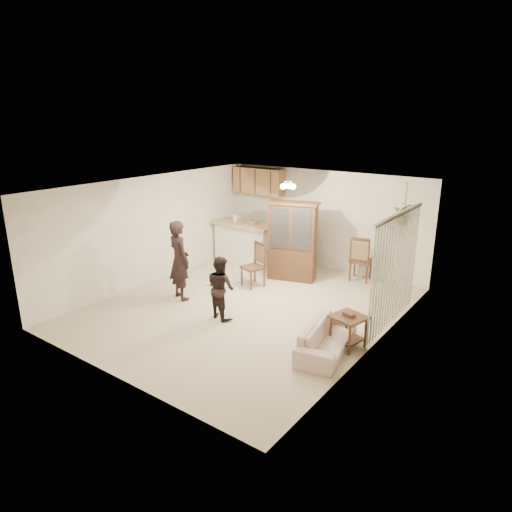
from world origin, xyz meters
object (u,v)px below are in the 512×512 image
Objects in this scene: side_table at (348,331)px; china_hutch at (292,242)px; child at (221,285)px; chair_hutch_left at (292,254)px; chair_bar at (253,274)px; chair_hutch_right at (361,268)px; sofa at (328,331)px; adult at (179,259)px.

china_hutch is at bearing 137.77° from side_table.
child is 1.13× the size of chair_hutch_left.
chair_bar is 0.93× the size of chair_hutch_right.
sofa is 2.95× the size of side_table.
side_table is 0.53× the size of chair_hutch_left.
adult is 3.41m from chair_hutch_left.
chair_hutch_left reaches higher than chair_bar.
child is at bearing 60.46° from chair_hutch_right.
adult is 4.33m from chair_hutch_right.
chair_hutch_left is at bearing -6.31° from chair_hutch_right.
chair_hutch_left is at bearing 28.21° from sofa.
adult is 1.76× the size of chair_bar.
chair_bar is 0.86× the size of chair_hutch_left.
china_hutch is 1.73× the size of chair_hutch_right.
sofa is 1.57× the size of chair_hutch_left.
side_table is 0.62× the size of chair_bar.
child is 1.32× the size of chair_bar.
chair_hutch_right is at bearing 46.36° from chair_hutch_left.
sofa is at bearing -165.49° from child.
sofa is 3.69m from chair_hutch_right.
china_hutch is 2.97× the size of side_table.
adult is 0.96× the size of china_hutch.
sofa is 3.30m from chair_bar.
child is 3.85m from chair_hutch_right.
side_table is at bearing 100.86° from chair_hutch_right.
child is at bearing -105.71° from china_hutch.
child reaches higher than chair_hutch_left.
china_hutch is at bearing -75.52° from child.
adult reaches higher than chair_hutch_left.
china_hutch reaches higher than adult.
sofa is 2.32m from child.
china_hutch reaches higher than child.
adult is at bearing 42.36° from chair_hutch_right.
sofa is 1.04× the size of adult.
side_table is (2.56, -2.33, -0.63)m from china_hutch.
adult is at bearing 75.90° from sofa.
chair_hutch_left is at bearing 134.21° from side_table.
chair_hutch_right is (1.86, 0.10, -0.03)m from chair_hutch_left.
china_hutch is (-0.05, 2.69, 0.26)m from child.
china_hutch reaches higher than chair_hutch_left.
child is at bearing 79.96° from sofa.
china_hutch is (1.29, 2.46, 0.03)m from adult.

